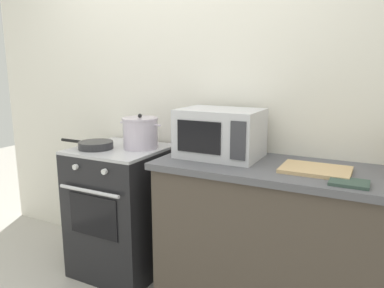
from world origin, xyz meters
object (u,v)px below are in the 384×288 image
stock_pot (140,133)px  microwave (220,133)px  cutting_board (316,170)px  oven_mitt (349,183)px  frying_pan (95,145)px  stove (122,209)px

stock_pot → microwave: 0.59m
cutting_board → oven_mitt: size_ratio=2.00×
frying_pan → oven_mitt: bearing=-2.0°
frying_pan → microwave: 0.89m
stock_pot → frying_pan: (-0.27, -0.16, -0.08)m
cutting_board → stove: bearing=-180.0°
stock_pot → frying_pan: size_ratio=0.75×
microwave → oven_mitt: (0.77, -0.24, -0.14)m
stock_pot → oven_mitt: stock_pot is taller
stove → frying_pan: frying_pan is taller
stock_pot → microwave: bearing=2.4°
frying_pan → microwave: bearing=11.9°
microwave → cutting_board: (0.59, -0.08, -0.14)m
microwave → oven_mitt: 0.82m
frying_pan → cutting_board: (1.45, 0.10, -0.02)m
stove → cutting_board: 1.40m
frying_pan → microwave: (0.86, 0.18, 0.12)m
stock_pot → cutting_board: bearing=-2.6°
stove → frying_pan: (-0.13, -0.10, 0.48)m
oven_mitt → stove: bearing=174.0°
stock_pot → cutting_board: 1.18m
microwave → oven_mitt: bearing=-17.1°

